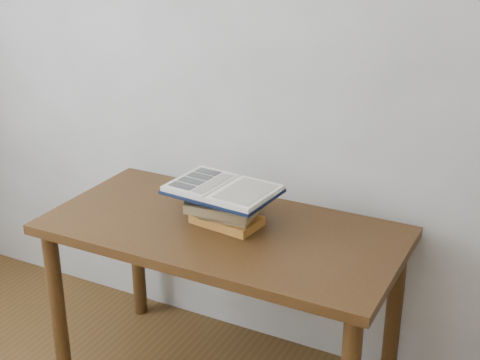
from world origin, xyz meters
The scene contains 3 objects.
desk centered at (0.06, 1.38, 0.59)m, with size 1.29×0.65×0.69m.
book_stack centered at (0.06, 1.40, 0.76)m, with size 0.27×0.21×0.12m.
open_book centered at (0.06, 1.40, 0.83)m, with size 0.39×0.29×0.03m.
Camera 1 is at (1.11, -0.51, 1.76)m, focal length 50.00 mm.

